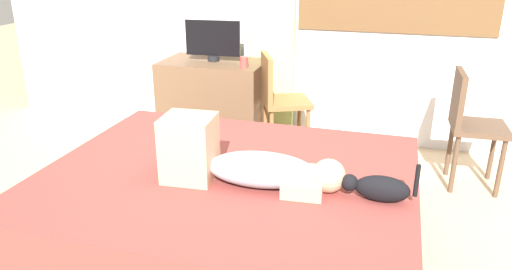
{
  "coord_description": "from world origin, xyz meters",
  "views": [
    {
      "loc": [
        0.69,
        -2.07,
        1.67
      ],
      "look_at": [
        -0.04,
        0.39,
        0.68
      ],
      "focal_mm": 34.25,
      "sensor_mm": 36.0,
      "label": 1
    }
  ],
  "objects": [
    {
      "name": "bed",
      "position": [
        -0.14,
        0.19,
        0.26
      ],
      "size": [
        2.05,
        1.69,
        0.53
      ],
      "color": "#997A56",
      "rests_on": "ground"
    },
    {
      "name": "person_lying",
      "position": [
        -0.02,
        0.09,
        0.64
      ],
      "size": [
        0.94,
        0.32,
        0.34
      ],
      "color": "#8C939E",
      "rests_on": "bed"
    },
    {
      "name": "cat",
      "position": [
        0.66,
        0.09,
        0.6
      ],
      "size": [
        0.36,
        0.11,
        0.21
      ],
      "color": "black",
      "rests_on": "bed"
    },
    {
      "name": "desk",
      "position": [
        -0.86,
        1.86,
        0.37
      ],
      "size": [
        0.9,
        0.56,
        0.74
      ],
      "color": "brown",
      "rests_on": "ground"
    },
    {
      "name": "tv_monitor",
      "position": [
        -0.85,
        1.86,
        0.92
      ],
      "size": [
        0.48,
        0.1,
        0.35
      ],
      "color": "black",
      "rests_on": "desk"
    },
    {
      "name": "cup",
      "position": [
        -0.52,
        1.7,
        0.78
      ],
      "size": [
        0.06,
        0.06,
        0.09
      ],
      "primitive_type": "cylinder",
      "color": "#B23D38",
      "rests_on": "desk"
    },
    {
      "name": "chair_by_desk",
      "position": [
        -0.23,
        1.72,
        0.51
      ],
      "size": [
        0.5,
        0.5,
        0.86
      ],
      "color": "brown",
      "rests_on": "ground"
    },
    {
      "name": "chair_spare",
      "position": [
        1.23,
        1.53,
        0.51
      ],
      "size": [
        0.39,
        0.39,
        0.86
      ],
      "color": "#4C3828",
      "rests_on": "ground"
    }
  ]
}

